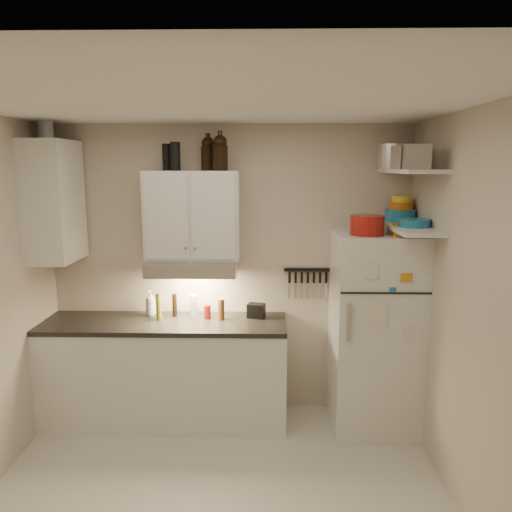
{
  "coord_description": "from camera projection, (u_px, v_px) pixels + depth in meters",
  "views": [
    {
      "loc": [
        0.33,
        -2.91,
        2.24
      ],
      "look_at": [
        0.25,
        0.9,
        1.55
      ],
      "focal_mm": 35.0,
      "sensor_mm": 36.0,
      "label": 1
    }
  ],
  "objects": [
    {
      "name": "upper_cabinet",
      "position": [
        193.0,
        215.0,
        4.27
      ],
      "size": [
        0.8,
        0.33,
        0.75
      ],
      "primitive_type": "cube",
      "color": "white",
      "rests_on": "back_wall"
    },
    {
      "name": "bowl_yellow",
      "position": [
        401.0,
        199.0,
        4.23
      ],
      "size": [
        0.16,
        0.16,
        0.05
      ],
      "primitive_type": "cylinder",
      "color": "yellow",
      "rests_on": "bowl_orange"
    },
    {
      "name": "caddy",
      "position": [
        256.0,
        311.0,
        4.39
      ],
      "size": [
        0.17,
        0.14,
        0.12
      ],
      "primitive_type": "cube",
      "rotation": [
        0.0,
        0.0,
        -0.27
      ],
      "color": "black",
      "rests_on": "countertop"
    },
    {
      "name": "shelf_lo",
      "position": [
        408.0,
        228.0,
        3.94
      ],
      "size": [
        0.3,
        0.95,
        0.03
      ],
      "primitive_type": "cube",
      "color": "white",
      "rests_on": "right_wall"
    },
    {
      "name": "right_wall",
      "position": [
        478.0,
        324.0,
        3.01
      ],
      "size": [
        0.02,
        3.0,
        2.6
      ],
      "primitive_type": "cube",
      "color": "beige",
      "rests_on": "ground"
    },
    {
      "name": "range_hood",
      "position": [
        193.0,
        266.0,
        4.28
      ],
      "size": [
        0.76,
        0.46,
        0.12
      ],
      "primitive_type": "cube",
      "color": "silver",
      "rests_on": "back_wall"
    },
    {
      "name": "soap_bottle",
      "position": [
        150.0,
        302.0,
        4.43
      ],
      "size": [
        0.12,
        0.12,
        0.26
      ],
      "primitive_type": "imported",
      "rotation": [
        0.0,
        0.0,
        -0.25
      ],
      "color": "white",
      "rests_on": "countertop"
    },
    {
      "name": "book_stack",
      "position": [
        405.0,
        230.0,
        3.97
      ],
      "size": [
        0.23,
        0.27,
        0.08
      ],
      "primitive_type": "cube",
      "rotation": [
        0.0,
        0.0,
        -0.14
      ],
      "color": "orange",
      "rests_on": "fridge"
    },
    {
      "name": "thermos_b",
      "position": [
        167.0,
        157.0,
        4.24
      ],
      "size": [
        0.08,
        0.08,
        0.23
      ],
      "primitive_type": "cylinder",
      "rotation": [
        0.0,
        0.0,
        -0.09
      ],
      "color": "black",
      "rests_on": "upper_cabinet"
    },
    {
      "name": "growler_a",
      "position": [
        208.0,
        153.0,
        4.23
      ],
      "size": [
        0.13,
        0.13,
        0.29
      ],
      "primitive_type": null,
      "rotation": [
        0.0,
        0.0,
        -0.07
      ],
      "color": "black",
      "rests_on": "upper_cabinet"
    },
    {
      "name": "spice_jar",
      "position": [
        384.0,
        228.0,
        3.99
      ],
      "size": [
        0.08,
        0.08,
        0.1
      ],
      "primitive_type": "cylinder",
      "rotation": [
        0.0,
        0.0,
        -0.28
      ],
      "color": "silver",
      "rests_on": "fridge"
    },
    {
      "name": "stock_pot",
      "position": [
        394.0,
        157.0,
        4.1
      ],
      "size": [
        0.31,
        0.31,
        0.2
      ],
      "primitive_type": "cylinder",
      "rotation": [
        0.0,
        0.0,
        0.1
      ],
      "color": "silver",
      "rests_on": "shelf_hi"
    },
    {
      "name": "plates",
      "position": [
        414.0,
        223.0,
        3.86
      ],
      "size": [
        0.33,
        0.33,
        0.06
      ],
      "primitive_type": "cylinder",
      "rotation": [
        0.0,
        0.0,
        0.39
      ],
      "color": "teal",
      "rests_on": "shelf_lo"
    },
    {
      "name": "clear_bottle",
      "position": [
        194.0,
        306.0,
        4.4
      ],
      "size": [
        0.08,
        0.08,
        0.2
      ],
      "primitive_type": "cylinder",
      "rotation": [
        0.0,
        0.0,
        0.17
      ],
      "color": "silver",
      "rests_on": "countertop"
    },
    {
      "name": "vinegar_bottle",
      "position": [
        175.0,
        305.0,
        4.42
      ],
      "size": [
        0.06,
        0.06,
        0.21
      ],
      "primitive_type": "cylinder",
      "rotation": [
        0.0,
        0.0,
        0.39
      ],
      "color": "black",
      "rests_on": "countertop"
    },
    {
      "name": "knife_strip",
      "position": [
        307.0,
        270.0,
        4.48
      ],
      "size": [
        0.42,
        0.02,
        0.03
      ],
      "primitive_type": "cube",
      "color": "black",
      "rests_on": "back_wall"
    },
    {
      "name": "oil_bottle",
      "position": [
        159.0,
        306.0,
        4.32
      ],
      "size": [
        0.05,
        0.05,
        0.24
      ],
      "primitive_type": "cylinder",
      "rotation": [
        0.0,
        0.0,
        0.18
      ],
      "color": "olive",
      "rests_on": "countertop"
    },
    {
      "name": "thermos_a",
      "position": [
        175.0,
        156.0,
        4.12
      ],
      "size": [
        0.1,
        0.1,
        0.23
      ],
      "primitive_type": "cylinder",
      "rotation": [
        0.0,
        0.0,
        0.31
      ],
      "color": "black",
      "rests_on": "upper_cabinet"
    },
    {
      "name": "bowl_teal",
      "position": [
        400.0,
        216.0,
        4.22
      ],
      "size": [
        0.25,
        0.25,
        0.1
      ],
      "primitive_type": "cylinder",
      "color": "teal",
      "rests_on": "shelf_lo"
    },
    {
      "name": "back_wall",
      "position": [
        230.0,
        271.0,
        4.52
      ],
      "size": [
        3.2,
        0.02,
        2.6
      ],
      "primitive_type": "cube",
      "color": "beige",
      "rests_on": "ground"
    },
    {
      "name": "countertop",
      "position": [
        164.0,
        323.0,
        4.3
      ],
      "size": [
        2.1,
        0.62,
        0.04
      ],
      "primitive_type": "cube",
      "color": "black",
      "rests_on": "base_cabinet"
    },
    {
      "name": "pepper_mill",
      "position": [
        221.0,
        309.0,
        4.33
      ],
      "size": [
        0.07,
        0.07,
        0.18
      ],
      "primitive_type": "cylinder",
      "rotation": [
        0.0,
        0.0,
        -0.26
      ],
      "color": "brown",
      "rests_on": "countertop"
    },
    {
      "name": "growler_b",
      "position": [
        220.0,
        152.0,
        4.09
      ],
      "size": [
        0.17,
        0.17,
        0.3
      ],
      "primitive_type": null,
      "rotation": [
        0.0,
        0.0,
        0.43
      ],
      "color": "black",
      "rests_on": "upper_cabinet"
    },
    {
      "name": "bowl_orange",
      "position": [
        401.0,
        206.0,
        4.24
      ],
      "size": [
        0.2,
        0.2,
        0.06
      ],
      "primitive_type": "cylinder",
      "color": "#C76212",
      "rests_on": "bowl_teal"
    },
    {
      "name": "base_cabinet",
      "position": [
        166.0,
        374.0,
        4.39
      ],
      "size": [
        2.1,
        0.6,
        0.88
      ],
      "primitive_type": "cube",
      "color": "white",
      "rests_on": "floor"
    },
    {
      "name": "red_jar",
      "position": [
        207.0,
        312.0,
        4.36
      ],
      "size": [
        0.07,
        0.07,
        0.12
      ],
      "primitive_type": "cylinder",
      "rotation": [
        0.0,
        0.0,
        -0.06
      ],
      "color": "maroon",
      "rests_on": "countertop"
    },
    {
      "name": "side_jar",
      "position": [
        46.0,
        130.0,
        4.08
      ],
      "size": [
        0.16,
        0.16,
        0.16
      ],
      "primitive_type": "cylinder",
      "rotation": [
        0.0,
        0.0,
        0.41
      ],
      "color": "silver",
      "rests_on": "side_cabinet"
    },
    {
      "name": "ceiling",
      "position": [
        208.0,
        99.0,
        2.81
      ],
      "size": [
        3.2,
        3.0,
        0.02
      ],
      "primitive_type": "cube",
      "color": "white",
      "rests_on": "ground"
    },
    {
      "name": "tin_a",
      "position": [
        406.0,
        158.0,
        3.76
      ],
      "size": [
        0.21,
        0.2,
        0.17
      ],
      "primitive_type": "cube",
      "rotation": [
        0.0,
        0.0,
        0.26
      ],
      "color": "#AAAAAD",
      "rests_on": "shelf_hi"
    },
    {
      "name": "tin_b",
      "position": [
        417.0,
        157.0,
        3.5
      ],
      "size": [
        0.2,
        0.2,
        0.18
      ],
      "primitive_type": "cube",
      "rotation": [
        0.0,
        0.0,
        -0.16
      ],
      "color": "#AAAAAD",
      "rests_on": "shelf_hi"
    },
    {
      "name": "fridge",
      "position": [
        374.0,
        332.0,
        4.23
      ],
      "size": [
        0.7,
        0.68,
        1.7
      ],
      "primitive_type": "cube",
      "color": "white",
      "rests_on": "floor"
    },
    {
      "name": "dutch_oven",
      "position": [
        367.0,
        225.0,
        3.94
      ],
      "size": [
        0.29,
        0.29,
        0.16
      ],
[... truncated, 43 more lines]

